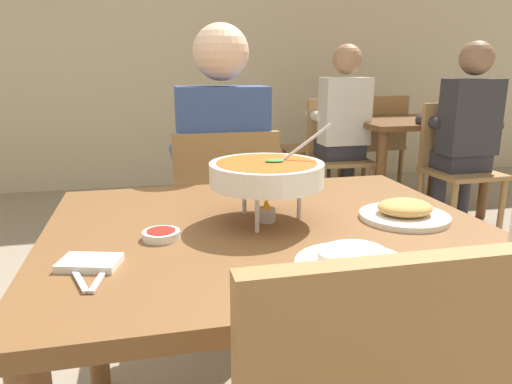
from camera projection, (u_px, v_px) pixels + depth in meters
name	position (u px, v px, depth m)	size (l,w,h in m)	color
cafe_rear_partition	(173.00, 28.00, 4.48)	(10.00, 0.10, 3.00)	beige
dining_table_main	(269.00, 263.00, 1.28)	(1.14, 0.95, 0.74)	brown
chair_diner_main	(224.00, 221.00, 2.03)	(0.44, 0.44, 0.90)	olive
diner_main	(221.00, 165.00, 2.00)	(0.40, 0.45, 1.31)	#2D2D38
curry_bowl	(267.00, 174.00, 1.25)	(0.33, 0.30, 0.26)	silver
rice_plate	(353.00, 260.00, 0.97)	(0.24, 0.24, 0.06)	white
appetizer_plate	(405.00, 212.00, 1.29)	(0.24, 0.24, 0.06)	white
sauce_dish	(161.00, 234.00, 1.14)	(0.09, 0.09, 0.02)	white
napkin_folded	(90.00, 263.00, 0.99)	(0.12, 0.08, 0.02)	white
fork_utensil	(77.00, 275.00, 0.94)	(0.01, 0.17, 0.01)	silver
spoon_utensil	(103.00, 273.00, 0.95)	(0.01, 0.17, 0.01)	silver
dining_table_far	(413.00, 136.00, 3.82)	(1.00, 0.80, 0.74)	brown
chair_bg_left	(455.00, 160.00, 3.36)	(0.45, 0.45, 0.90)	olive
chair_bg_middle	(336.00, 149.00, 3.80)	(0.46, 0.46, 0.90)	olive
chair_bg_right	(321.00, 140.00, 4.29)	(0.48, 0.48, 0.90)	olive
chair_bg_corner	(378.00, 139.00, 4.35)	(0.47, 0.47, 0.90)	olive
patron_bg_left	(465.00, 127.00, 3.24)	(0.40, 0.45, 1.31)	#2D2D38
patron_bg_middle	(342.00, 121.00, 3.66)	(0.40, 0.45, 1.31)	#2D2D38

